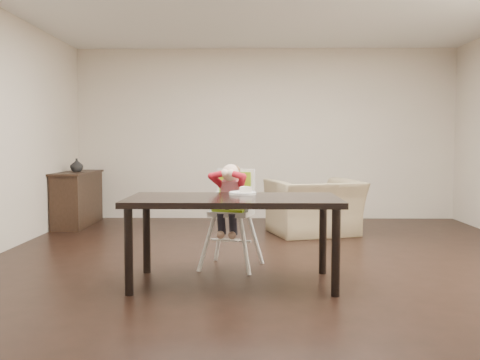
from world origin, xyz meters
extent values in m
plane|color=black|center=(0.00, 0.00, 0.00)|extent=(7.00, 7.00, 0.00)
cube|color=beige|center=(0.00, 3.50, 1.35)|extent=(6.00, 0.02, 2.70)
cube|color=beige|center=(0.00, -3.50, 1.35)|extent=(6.00, 0.02, 2.70)
cube|color=black|center=(-0.40, -0.51, 0.72)|extent=(1.80, 0.90, 0.05)
cylinder|color=black|center=(-1.22, -0.88, 0.35)|extent=(0.07, 0.07, 0.70)
cylinder|color=black|center=(0.42, -0.88, 0.35)|extent=(0.07, 0.07, 0.70)
cylinder|color=black|center=(-1.22, -0.14, 0.35)|extent=(0.07, 0.07, 0.70)
cylinder|color=black|center=(0.42, -0.14, 0.35)|extent=(0.07, 0.07, 0.70)
cylinder|color=white|center=(-0.67, -0.04, 0.27)|extent=(0.05, 0.05, 0.53)
cylinder|color=white|center=(-0.30, -0.14, 0.27)|extent=(0.05, 0.05, 0.53)
cylinder|color=white|center=(-0.57, 0.33, 0.27)|extent=(0.05, 0.05, 0.53)
cylinder|color=white|center=(-0.20, 0.23, 0.27)|extent=(0.05, 0.05, 0.53)
cube|color=white|center=(-0.43, 0.09, 0.53)|extent=(0.46, 0.43, 0.05)
cube|color=#81AF16|center=(-0.43, 0.09, 0.57)|extent=(0.37, 0.36, 0.03)
cube|color=white|center=(-0.39, 0.23, 0.75)|extent=(0.38, 0.15, 0.40)
cube|color=#81AF16|center=(-0.40, 0.21, 0.75)|extent=(0.32, 0.10, 0.36)
cube|color=black|center=(-0.48, 0.15, 0.75)|extent=(0.07, 0.17, 0.02)
cube|color=black|center=(-0.36, 0.12, 0.75)|extent=(0.07, 0.17, 0.02)
cylinder|color=#B21414|center=(-0.43, 0.09, 0.71)|extent=(0.27, 0.27, 0.26)
sphere|color=beige|center=(-0.44, 0.07, 0.92)|extent=(0.21, 0.21, 0.17)
ellipsoid|color=brown|center=(-0.43, 0.10, 0.94)|extent=(0.21, 0.21, 0.13)
sphere|color=beige|center=(-0.49, -0.01, 0.93)|extent=(0.09, 0.09, 0.08)
sphere|color=beige|center=(-0.43, -0.02, 0.93)|extent=(0.09, 0.09, 0.08)
cylinder|color=white|center=(-0.32, -0.28, 0.76)|extent=(0.29, 0.29, 0.02)
torus|color=white|center=(-0.32, -0.28, 0.77)|extent=(0.29, 0.29, 0.01)
imported|color=#978460|center=(0.60, 1.97, 0.49)|extent=(1.27, 1.01, 0.97)
cube|color=black|center=(-2.78, 2.70, 0.38)|extent=(0.40, 1.20, 0.76)
cube|color=black|center=(-2.78, 2.70, 0.78)|extent=(0.44, 1.26, 0.03)
imported|color=#99999E|center=(-2.78, 2.70, 0.88)|extent=(0.21, 0.22, 0.19)
camera|label=1|loc=(-0.26, -5.05, 1.21)|focal=40.00mm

